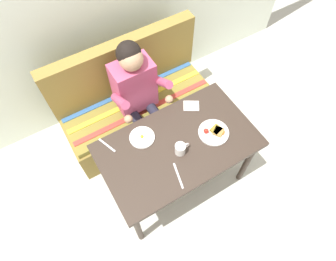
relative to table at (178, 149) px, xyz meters
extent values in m
plane|color=beige|center=(0.00, 0.00, -0.65)|extent=(8.00, 8.00, 0.00)
cube|color=#372B23|center=(0.00, 0.00, 0.06)|extent=(1.20, 0.70, 0.04)
cylinder|color=#372B23|center=(-0.54, -0.29, -0.30)|extent=(0.05, 0.05, 0.69)
cylinder|color=#372B23|center=(0.54, -0.29, -0.30)|extent=(0.05, 0.05, 0.69)
cylinder|color=#372B23|center=(-0.54, 0.29, -0.30)|extent=(0.05, 0.05, 0.69)
cylinder|color=#372B23|center=(0.54, 0.29, -0.30)|extent=(0.05, 0.05, 0.69)
cube|color=olive|center=(0.00, 0.72, -0.45)|extent=(1.44, 0.56, 0.40)
cube|color=olive|center=(0.00, 0.72, -0.22)|extent=(1.40, 0.52, 0.06)
cube|color=olive|center=(0.00, 0.94, 0.08)|extent=(1.44, 0.12, 0.54)
cube|color=#C63D33|center=(0.00, 0.58, -0.18)|extent=(1.38, 0.05, 0.01)
cube|color=yellow|center=(0.00, 0.72, -0.18)|extent=(1.38, 0.05, 0.01)
cube|color=#336099|center=(0.00, 0.86, -0.18)|extent=(1.38, 0.05, 0.01)
cube|color=#B7476C|center=(-0.03, 0.66, 0.11)|extent=(0.34, 0.22, 0.48)
sphere|color=tan|center=(-0.03, 0.64, 0.44)|extent=(0.19, 0.19, 0.19)
sphere|color=black|center=(-0.03, 0.67, 0.47)|extent=(0.19, 0.19, 0.19)
cylinder|color=#B7476C|center=(-0.22, 0.52, 0.18)|extent=(0.07, 0.29, 0.23)
cylinder|color=#B7476C|center=(0.16, 0.52, 0.18)|extent=(0.07, 0.29, 0.23)
sphere|color=tan|center=(-0.22, 0.40, 0.08)|extent=(0.07, 0.07, 0.07)
sphere|color=tan|center=(0.16, 0.40, 0.08)|extent=(0.07, 0.07, 0.07)
cylinder|color=#232333|center=(-0.11, 0.49, -0.13)|extent=(0.09, 0.34, 0.09)
cylinder|color=#232333|center=(-0.11, 0.32, -0.39)|extent=(0.08, 0.08, 0.52)
cube|color=black|center=(-0.11, 0.26, -0.62)|extent=(0.09, 0.20, 0.05)
cylinder|color=#232333|center=(0.06, 0.49, -0.13)|extent=(0.09, 0.34, 0.09)
cylinder|color=#232333|center=(0.06, 0.32, -0.39)|extent=(0.08, 0.08, 0.52)
cube|color=black|center=(0.06, 0.26, -0.62)|extent=(0.09, 0.20, 0.05)
cylinder|color=white|center=(0.29, -0.06, 0.09)|extent=(0.24, 0.24, 0.02)
cube|color=olive|center=(0.32, -0.08, 0.11)|extent=(0.10, 0.10, 0.02)
cube|color=olive|center=(0.31, -0.05, 0.11)|extent=(0.09, 0.09, 0.02)
sphere|color=red|center=(0.23, -0.03, 0.12)|extent=(0.04, 0.04, 0.04)
ellipsoid|color=#CC6623|center=(0.33, -0.09, 0.11)|extent=(0.06, 0.05, 0.02)
cylinder|color=white|center=(-0.21, 0.19, 0.09)|extent=(0.19, 0.19, 0.01)
ellipsoid|color=white|center=(-0.21, 0.19, 0.10)|extent=(0.09, 0.08, 0.01)
sphere|color=yellow|center=(-0.21, 0.19, 0.11)|extent=(0.03, 0.03, 0.03)
cylinder|color=white|center=(-0.02, -0.06, 0.13)|extent=(0.08, 0.08, 0.09)
cylinder|color=brown|center=(-0.02, -0.06, 0.17)|extent=(0.07, 0.07, 0.01)
torus|color=white|center=(0.03, -0.06, 0.13)|extent=(0.05, 0.01, 0.05)
cube|color=silver|center=(0.28, 0.25, 0.09)|extent=(0.16, 0.15, 0.01)
cube|color=silver|center=(-0.46, 0.27, 0.08)|extent=(0.07, 0.16, 0.00)
cube|color=silver|center=(-0.14, -0.22, 0.08)|extent=(0.06, 0.20, 0.00)
camera|label=1|loc=(-0.61, -0.86, 2.02)|focal=31.14mm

